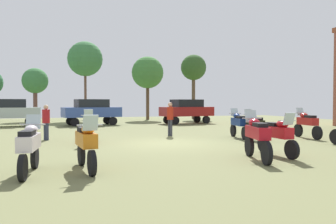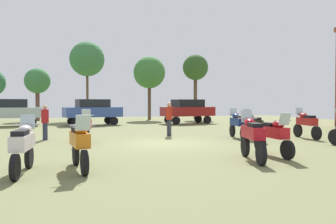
{
  "view_description": "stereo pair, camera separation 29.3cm",
  "coord_description": "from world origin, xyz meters",
  "px_view_note": "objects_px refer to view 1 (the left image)",
  "views": [
    {
      "loc": [
        -3.94,
        -13.35,
        1.77
      ],
      "look_at": [
        2.13,
        6.62,
        1.16
      ],
      "focal_mm": 34.92,
      "sensor_mm": 36.0,
      "label": 1
    },
    {
      "loc": [
        -3.65,
        -13.43,
        1.77
      ],
      "look_at": [
        2.13,
        6.62,
        1.16
      ],
      "focal_mm": 34.92,
      "sensor_mm": 36.0,
      "label": 2
    }
  ],
  "objects_px": {
    "motorcycle_6": "(29,145)",
    "motorcycle_8": "(277,134)",
    "motorcycle_1": "(254,125)",
    "motorcycle_4": "(239,123)",
    "motorcycle_5": "(257,136)",
    "tree_4": "(85,59)",
    "person_2": "(170,116)",
    "person_1": "(46,120)",
    "car_3": "(92,110)",
    "tree_7": "(148,73)",
    "tree_5": "(194,68)",
    "tree_3": "(35,82)",
    "motorcycle_2": "(89,126)",
    "motorcycle_9": "(307,123)",
    "car_1": "(187,110)",
    "motorcycle_3": "(86,143)",
    "car_2": "(8,110)"
  },
  "relations": [
    {
      "from": "motorcycle_6",
      "to": "motorcycle_8",
      "type": "height_order",
      "value": "motorcycle_6"
    },
    {
      "from": "motorcycle_1",
      "to": "motorcycle_4",
      "type": "bearing_deg",
      "value": 100.14
    },
    {
      "from": "motorcycle_4",
      "to": "motorcycle_6",
      "type": "distance_m",
      "value": 10.64
    },
    {
      "from": "motorcycle_5",
      "to": "tree_4",
      "type": "bearing_deg",
      "value": 112.17
    },
    {
      "from": "motorcycle_4",
      "to": "person_2",
      "type": "height_order",
      "value": "person_2"
    },
    {
      "from": "motorcycle_6",
      "to": "person_1",
      "type": "bearing_deg",
      "value": 95.2
    },
    {
      "from": "car_3",
      "to": "tree_7",
      "type": "xyz_separation_m",
      "value": [
        6.05,
        6.86,
        3.62
      ]
    },
    {
      "from": "person_1",
      "to": "tree_5",
      "type": "relative_size",
      "value": 0.24
    },
    {
      "from": "tree_7",
      "to": "tree_3",
      "type": "bearing_deg",
      "value": 176.23
    },
    {
      "from": "motorcycle_5",
      "to": "tree_5",
      "type": "height_order",
      "value": "tree_5"
    },
    {
      "from": "motorcycle_5",
      "to": "motorcycle_4",
      "type": "bearing_deg",
      "value": 79.43
    },
    {
      "from": "person_1",
      "to": "person_2",
      "type": "relative_size",
      "value": 0.94
    },
    {
      "from": "motorcycle_2",
      "to": "motorcycle_5",
      "type": "xyz_separation_m",
      "value": [
        4.63,
        -5.77,
        0.01
      ]
    },
    {
      "from": "motorcycle_2",
      "to": "person_2",
      "type": "relative_size",
      "value": 1.27
    },
    {
      "from": "motorcycle_1",
      "to": "person_1",
      "type": "height_order",
      "value": "person_1"
    },
    {
      "from": "motorcycle_9",
      "to": "car_3",
      "type": "xyz_separation_m",
      "value": [
        -9.51,
        12.44,
        0.44
      ]
    },
    {
      "from": "motorcycle_5",
      "to": "person_1",
      "type": "relative_size",
      "value": 1.34
    },
    {
      "from": "motorcycle_1",
      "to": "motorcycle_4",
      "type": "distance_m",
      "value": 1.21
    },
    {
      "from": "person_2",
      "to": "tree_4",
      "type": "xyz_separation_m",
      "value": [
        -3.47,
        17.62,
        5.08
      ]
    },
    {
      "from": "motorcycle_6",
      "to": "tree_7",
      "type": "xyz_separation_m",
      "value": [
        8.66,
        24.04,
        4.08
      ]
    },
    {
      "from": "motorcycle_8",
      "to": "person_2",
      "type": "relative_size",
      "value": 1.21
    },
    {
      "from": "motorcycle_9",
      "to": "tree_7",
      "type": "height_order",
      "value": "tree_7"
    },
    {
      "from": "tree_3",
      "to": "motorcycle_2",
      "type": "bearing_deg",
      "value": -78.4
    },
    {
      "from": "tree_7",
      "to": "person_2",
      "type": "bearing_deg",
      "value": -99.24
    },
    {
      "from": "car_1",
      "to": "car_3",
      "type": "bearing_deg",
      "value": 77.67
    },
    {
      "from": "motorcycle_8",
      "to": "tree_5",
      "type": "distance_m",
      "value": 25.14
    },
    {
      "from": "person_2",
      "to": "tree_4",
      "type": "height_order",
      "value": "tree_4"
    },
    {
      "from": "motorcycle_3",
      "to": "motorcycle_6",
      "type": "height_order",
      "value": "motorcycle_3"
    },
    {
      "from": "motorcycle_8",
      "to": "car_3",
      "type": "xyz_separation_m",
      "value": [
        -4.87,
        16.57,
        0.46
      ]
    },
    {
      "from": "tree_4",
      "to": "tree_5",
      "type": "height_order",
      "value": "tree_4"
    },
    {
      "from": "tree_3",
      "to": "tree_5",
      "type": "xyz_separation_m",
      "value": [
        15.98,
        -0.28,
        1.7
      ]
    },
    {
      "from": "motorcycle_5",
      "to": "car_2",
      "type": "distance_m",
      "value": 20.12
    },
    {
      "from": "motorcycle_6",
      "to": "tree_7",
      "type": "distance_m",
      "value": 25.87
    },
    {
      "from": "motorcycle_3",
      "to": "motorcycle_4",
      "type": "height_order",
      "value": "same"
    },
    {
      "from": "car_2",
      "to": "car_3",
      "type": "xyz_separation_m",
      "value": [
        5.95,
        -0.51,
        0.0
      ]
    },
    {
      "from": "motorcycle_9",
      "to": "person_1",
      "type": "xyz_separation_m",
      "value": [
        -12.2,
        2.79,
        0.23
      ]
    },
    {
      "from": "motorcycle_5",
      "to": "person_1",
      "type": "xyz_separation_m",
      "value": [
        -6.47,
        7.46,
        0.22
      ]
    },
    {
      "from": "car_3",
      "to": "person_2",
      "type": "bearing_deg",
      "value": -171.96
    },
    {
      "from": "motorcycle_2",
      "to": "person_1",
      "type": "bearing_deg",
      "value": -37.65
    },
    {
      "from": "motorcycle_9",
      "to": "tree_3",
      "type": "height_order",
      "value": "tree_3"
    },
    {
      "from": "tree_5",
      "to": "motorcycle_4",
      "type": "bearing_deg",
      "value": -104.76
    },
    {
      "from": "motorcycle_1",
      "to": "tree_5",
      "type": "xyz_separation_m",
      "value": [
        4.78,
        19.88,
        4.74
      ]
    },
    {
      "from": "motorcycle_9",
      "to": "person_2",
      "type": "distance_m",
      "value": 6.81
    },
    {
      "from": "motorcycle_1",
      "to": "motorcycle_6",
      "type": "height_order",
      "value": "motorcycle_6"
    },
    {
      "from": "motorcycle_1",
      "to": "tree_4",
      "type": "distance_m",
      "value": 22.44
    },
    {
      "from": "motorcycle_2",
      "to": "motorcycle_1",
      "type": "bearing_deg",
      "value": 175.01
    },
    {
      "from": "motorcycle_2",
      "to": "motorcycle_6",
      "type": "xyz_separation_m",
      "value": [
        -1.75,
        -5.85,
        -0.02
      ]
    },
    {
      "from": "motorcycle_8",
      "to": "motorcycle_9",
      "type": "relative_size",
      "value": 0.99
    },
    {
      "from": "motorcycle_9",
      "to": "tree_3",
      "type": "distance_m",
      "value": 24.74
    },
    {
      "from": "motorcycle_6",
      "to": "car_1",
      "type": "height_order",
      "value": "car_1"
    }
  ]
}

